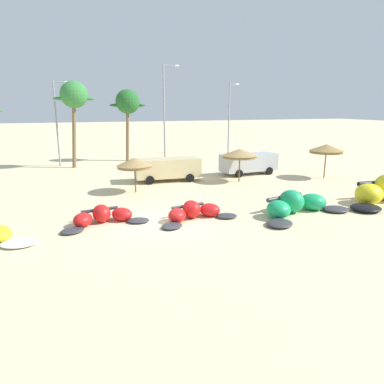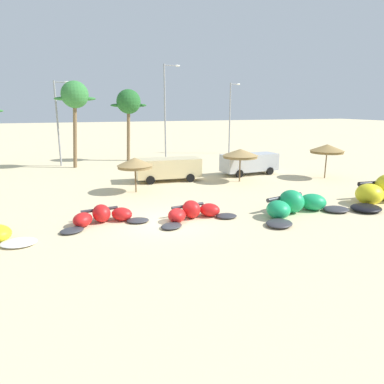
{
  "view_description": "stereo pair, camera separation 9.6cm",
  "coord_description": "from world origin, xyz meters",
  "px_view_note": "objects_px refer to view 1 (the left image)",
  "views": [
    {
      "loc": [
        -4.68,
        -16.95,
        5.93
      ],
      "look_at": [
        2.24,
        2.0,
        1.0
      ],
      "focal_mm": 32.65,
      "sensor_mm": 36.0,
      "label": 1
    },
    {
      "loc": [
        -4.59,
        -16.98,
        5.93
      ],
      "look_at": [
        2.24,
        2.0,
        1.0
      ],
      "focal_mm": 32.65,
      "sensor_mm": 36.0,
      "label": 2
    }
  ],
  "objects_px": {
    "kite_left_of_center": "(194,212)",
    "beach_umbrella_near_palms": "(240,153)",
    "lamppost_east_center": "(230,115)",
    "lamppost_west": "(58,119)",
    "palm_left_of_gap": "(74,96)",
    "parked_van": "(248,162)",
    "palm_center_left": "(128,103)",
    "lamppost_west_center": "(165,108)",
    "beach_umbrella_middle": "(135,163)",
    "kite_left": "(103,217)",
    "kite_center": "(296,205)",
    "parked_car_second": "(166,168)",
    "beach_umbrella_outermost": "(326,149)"
  },
  "relations": [
    {
      "from": "beach_umbrella_near_palms",
      "to": "beach_umbrella_outermost",
      "type": "xyz_separation_m",
      "value": [
        7.51,
        -1.22,
        0.22
      ]
    },
    {
      "from": "beach_umbrella_near_palms",
      "to": "lamppost_west_center",
      "type": "bearing_deg",
      "value": 100.31
    },
    {
      "from": "kite_center",
      "to": "beach_umbrella_near_palms",
      "type": "bearing_deg",
      "value": 83.09
    },
    {
      "from": "palm_left_of_gap",
      "to": "kite_left_of_center",
      "type": "bearing_deg",
      "value": -75.53
    },
    {
      "from": "beach_umbrella_near_palms",
      "to": "parked_van",
      "type": "relative_size",
      "value": 0.55
    },
    {
      "from": "kite_left",
      "to": "lamppost_west",
      "type": "distance_m",
      "value": 20.85
    },
    {
      "from": "lamppost_east_center",
      "to": "palm_center_left",
      "type": "bearing_deg",
      "value": -171.15
    },
    {
      "from": "parked_van",
      "to": "lamppost_west_center",
      "type": "distance_m",
      "value": 12.53
    },
    {
      "from": "beach_umbrella_near_palms",
      "to": "lamppost_east_center",
      "type": "xyz_separation_m",
      "value": [
        7.11,
        16.56,
        2.64
      ]
    },
    {
      "from": "beach_umbrella_outermost",
      "to": "lamppost_east_center",
      "type": "height_order",
      "value": "lamppost_east_center"
    },
    {
      "from": "beach_umbrella_middle",
      "to": "palm_center_left",
      "type": "relative_size",
      "value": 0.33
    },
    {
      "from": "lamppost_east_center",
      "to": "lamppost_west_center",
      "type": "bearing_deg",
      "value": -160.71
    },
    {
      "from": "kite_left",
      "to": "parked_car_second",
      "type": "xyz_separation_m",
      "value": [
        6.08,
        9.27,
        0.73
      ]
    },
    {
      "from": "beach_umbrella_outermost",
      "to": "palm_center_left",
      "type": "bearing_deg",
      "value": 131.37
    },
    {
      "from": "beach_umbrella_middle",
      "to": "kite_left",
      "type": "bearing_deg",
      "value": -115.38
    },
    {
      "from": "kite_center",
      "to": "palm_left_of_gap",
      "type": "bearing_deg",
      "value": 117.68
    },
    {
      "from": "beach_umbrella_middle",
      "to": "palm_left_of_gap",
      "type": "relative_size",
      "value": 0.3
    },
    {
      "from": "beach_umbrella_outermost",
      "to": "lamppost_west_center",
      "type": "height_order",
      "value": "lamppost_west_center"
    },
    {
      "from": "kite_left_of_center",
      "to": "beach_umbrella_near_palms",
      "type": "bearing_deg",
      "value": 49.08
    },
    {
      "from": "palm_center_left",
      "to": "lamppost_west",
      "type": "xyz_separation_m",
      "value": [
        -7.31,
        -1.18,
        -1.6
      ]
    },
    {
      "from": "lamppost_east_center",
      "to": "beach_umbrella_near_palms",
      "type": "bearing_deg",
      "value": -113.25
    },
    {
      "from": "kite_left_of_center",
      "to": "beach_umbrella_middle",
      "type": "distance_m",
      "value": 7.57
    },
    {
      "from": "beach_umbrella_middle",
      "to": "parked_car_second",
      "type": "distance_m",
      "value": 4.51
    },
    {
      "from": "kite_left",
      "to": "palm_left_of_gap",
      "type": "distance_m",
      "value": 19.78
    },
    {
      "from": "palm_left_of_gap",
      "to": "lamppost_east_center",
      "type": "distance_m",
      "value": 19.78
    },
    {
      "from": "palm_left_of_gap",
      "to": "lamppost_east_center",
      "type": "relative_size",
      "value": 0.94
    },
    {
      "from": "kite_left_of_center",
      "to": "palm_center_left",
      "type": "relative_size",
      "value": 0.6
    },
    {
      "from": "parked_car_second",
      "to": "lamppost_west",
      "type": "distance_m",
      "value": 14.15
    },
    {
      "from": "beach_umbrella_outermost",
      "to": "parked_car_second",
      "type": "height_order",
      "value": "beach_umbrella_outermost"
    },
    {
      "from": "parked_car_second",
      "to": "parked_van",
      "type": "bearing_deg",
      "value": 1.94
    },
    {
      "from": "lamppost_east_center",
      "to": "lamppost_west",
      "type": "bearing_deg",
      "value": -171.04
    },
    {
      "from": "parked_van",
      "to": "lamppost_west_center",
      "type": "height_order",
      "value": "lamppost_west_center"
    },
    {
      "from": "beach_umbrella_middle",
      "to": "lamppost_east_center",
      "type": "relative_size",
      "value": 0.29
    },
    {
      "from": "palm_left_of_gap",
      "to": "palm_center_left",
      "type": "distance_m",
      "value": 6.33
    },
    {
      "from": "palm_center_left",
      "to": "lamppost_west_center",
      "type": "xyz_separation_m",
      "value": [
        3.91,
        -1.24,
        -0.57
      ]
    },
    {
      "from": "palm_left_of_gap",
      "to": "lamppost_east_center",
      "type": "bearing_deg",
      "value": 14.41
    },
    {
      "from": "kite_left_of_center",
      "to": "lamppost_east_center",
      "type": "height_order",
      "value": "lamppost_east_center"
    },
    {
      "from": "palm_center_left",
      "to": "beach_umbrella_near_palms",
      "type": "bearing_deg",
      "value": -66.44
    },
    {
      "from": "kite_center",
      "to": "palm_left_of_gap",
      "type": "distance_m",
      "value": 24.23
    },
    {
      "from": "kite_center",
      "to": "parked_car_second",
      "type": "xyz_separation_m",
      "value": [
        -4.43,
        11.31,
        0.59
      ]
    },
    {
      "from": "kite_center",
      "to": "lamppost_west",
      "type": "relative_size",
      "value": 0.75
    },
    {
      "from": "beach_umbrella_outermost",
      "to": "parked_car_second",
      "type": "xyz_separation_m",
      "value": [
        -13.03,
        3.49,
        -1.43
      ]
    },
    {
      "from": "kite_left_of_center",
      "to": "lamppost_west",
      "type": "height_order",
      "value": "lamppost_west"
    },
    {
      "from": "kite_left",
      "to": "beach_umbrella_outermost",
      "type": "distance_m",
      "value": 20.09
    },
    {
      "from": "kite_left",
      "to": "lamppost_west_center",
      "type": "relative_size",
      "value": 0.45
    },
    {
      "from": "lamppost_west",
      "to": "palm_left_of_gap",
      "type": "bearing_deg",
      "value": -44.38
    },
    {
      "from": "lamppost_west",
      "to": "kite_left_of_center",
      "type": "bearing_deg",
      "value": -72.43
    },
    {
      "from": "lamppost_west_center",
      "to": "parked_car_second",
      "type": "bearing_deg",
      "value": -105.89
    },
    {
      "from": "parked_car_second",
      "to": "lamppost_west",
      "type": "height_order",
      "value": "lamppost_west"
    },
    {
      "from": "beach_umbrella_middle",
      "to": "lamppost_west",
      "type": "height_order",
      "value": "lamppost_west"
    }
  ]
}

